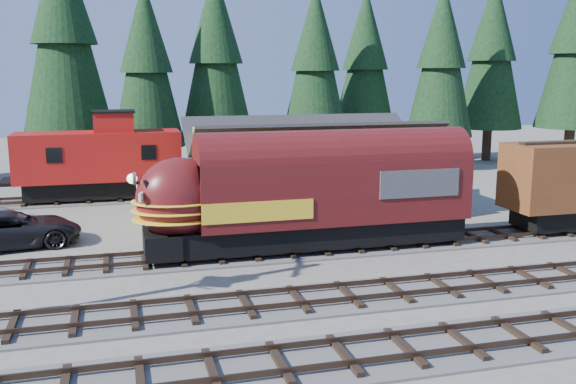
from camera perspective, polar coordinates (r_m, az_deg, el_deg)
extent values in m
plane|color=#6B665B|center=(25.14, 8.94, -7.30)|extent=(120.00, 120.00, 0.00)
cube|color=#4C4947|center=(33.47, 21.94, -3.36)|extent=(68.00, 3.20, 0.08)
cube|color=#38281E|center=(32.87, 22.72, -3.28)|extent=(68.00, 0.08, 0.16)
cube|color=#38281E|center=(33.98, 21.24, -2.74)|extent=(68.00, 0.08, 0.16)
cube|color=#4C4947|center=(40.51, -14.99, -0.61)|extent=(32.00, 3.20, 0.08)
cube|color=#38281E|center=(39.77, -15.00, -0.51)|extent=(32.00, 0.08, 0.16)
cube|color=#38281E|center=(41.18, -15.01, -0.13)|extent=(32.00, 0.08, 0.16)
cube|color=gold|center=(34.30, 1.89, 0.58)|extent=(12.00, 6.00, 3.40)
cube|color=gold|center=(33.96, 1.92, 4.60)|extent=(11.88, 3.30, 1.44)
cube|color=white|center=(32.00, -7.97, 0.66)|extent=(0.06, 2.40, 0.60)
cone|color=black|center=(48.82, -19.31, 13.23)|extent=(6.34, 6.34, 14.44)
cone|color=black|center=(46.22, -12.49, 11.11)|extent=(5.04, 5.04, 11.49)
cone|color=black|center=(48.29, -6.43, 12.10)|extent=(5.48, 5.48, 12.47)
cone|color=black|center=(49.40, 2.44, 11.46)|extent=(5.13, 5.13, 11.68)
cone|color=black|center=(53.74, 6.88, 11.44)|extent=(5.19, 5.19, 11.83)
cone|color=black|center=(52.59, 13.48, 11.38)|extent=(5.27, 5.27, 12.00)
cone|color=black|center=(58.96, 17.67, 11.74)|extent=(5.69, 5.69, 12.96)
cube|color=black|center=(27.95, 2.63, -3.57)|extent=(13.00, 2.33, 1.00)
cube|color=#551313|center=(27.78, 4.10, 0.27)|extent=(11.86, 2.74, 2.74)
ellipsoid|color=#551313|center=(26.39, -9.69, -0.61)|extent=(3.47, 2.68, 3.37)
cube|color=#38383A|center=(29.00, 10.42, 1.20)|extent=(3.65, 2.80, 1.19)
sphere|color=white|center=(26.13, -13.70, 1.16)|extent=(0.40, 0.40, 0.40)
cube|color=black|center=(40.39, -16.33, 0.40)|extent=(8.64, 2.23, 0.96)
cube|color=#A41311|center=(40.11, -16.47, 3.10)|extent=(9.60, 2.78, 2.88)
cube|color=#A41311|center=(39.90, -15.24, 6.04)|extent=(2.30, 2.11, 1.15)
imported|color=black|center=(30.96, -23.31, -3.08)|extent=(6.20, 3.63, 1.62)
imported|color=#A1A4A8|center=(32.21, -24.16, -2.68)|extent=(5.77, 3.26, 1.58)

